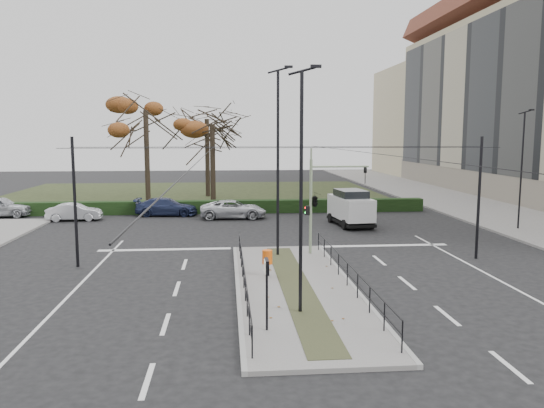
# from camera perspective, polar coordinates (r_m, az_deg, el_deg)

# --- Properties ---
(ground) EXTENTS (140.00, 140.00, 0.00)m
(ground) POSITION_cam_1_polar(r_m,az_deg,el_deg) (23.65, 1.76, -7.44)
(ground) COLOR black
(ground) RESTS_ON ground
(median_island) EXTENTS (4.40, 15.00, 0.14)m
(median_island) POSITION_cam_1_polar(r_m,az_deg,el_deg) (21.24, 2.56, -8.98)
(median_island) COLOR #63605E
(median_island) RESTS_ON ground
(sidewalk_east) EXTENTS (8.00, 90.00, 0.14)m
(sidewalk_east) POSITION_cam_1_polar(r_m,az_deg,el_deg) (49.62, 19.73, 0.04)
(sidewalk_east) COLOR #63605E
(sidewalk_east) RESTS_ON ground
(park) EXTENTS (38.00, 26.00, 0.10)m
(park) POSITION_cam_1_polar(r_m,az_deg,el_deg) (55.13, -8.37, 1.07)
(park) COLOR black
(park) RESTS_ON ground
(hedge) EXTENTS (38.00, 1.00, 1.00)m
(hedge) POSITION_cam_1_polar(r_m,az_deg,el_deg) (41.80, -9.45, -0.34)
(hedge) COLOR black
(hedge) RESTS_ON ground
(median_railing) EXTENTS (4.14, 13.24, 0.92)m
(median_railing) POSITION_cam_1_polar(r_m,az_deg,el_deg) (20.90, 2.61, -6.67)
(median_railing) COLOR black
(median_railing) RESTS_ON median_island
(catenary) EXTENTS (20.00, 34.00, 6.00)m
(catenary) POSITION_cam_1_polar(r_m,az_deg,el_deg) (24.61, 1.35, 1.25)
(catenary) COLOR black
(catenary) RESTS_ON ground
(traffic_light) EXTENTS (3.22, 1.85, 4.74)m
(traffic_light) POSITION_cam_1_polar(r_m,az_deg,el_deg) (26.51, 4.78, 0.53)
(traffic_light) COLOR gray
(traffic_light) RESTS_ON median_island
(litter_bin) EXTENTS (0.43, 0.43, 1.10)m
(litter_bin) POSITION_cam_1_polar(r_m,az_deg,el_deg) (22.51, -0.51, -5.77)
(litter_bin) COLOR black
(litter_bin) RESTS_ON median_island
(info_panel) EXTENTS (0.13, 0.58, 2.21)m
(info_panel) POSITION_cam_1_polar(r_m,az_deg,el_deg) (16.13, -0.58, -7.61)
(info_panel) COLOR black
(info_panel) RESTS_ON median_island
(streetlamp_median_near) EXTENTS (0.68, 0.14, 8.15)m
(streetlamp_median_near) POSITION_cam_1_polar(r_m,az_deg,el_deg) (17.38, 3.20, 1.54)
(streetlamp_median_near) COLOR black
(streetlamp_median_near) RESTS_ON median_island
(streetlamp_median_far) EXTENTS (0.77, 0.16, 9.22)m
(streetlamp_median_far) POSITION_cam_1_polar(r_m,az_deg,el_deg) (25.87, 0.68, 4.68)
(streetlamp_median_far) COLOR black
(streetlamp_median_far) RESTS_ON median_island
(streetlamp_sidewalk) EXTENTS (0.63, 0.13, 7.53)m
(streetlamp_sidewalk) POSITION_cam_1_polar(r_m,az_deg,el_deg) (37.05, 25.28, 3.47)
(streetlamp_sidewalk) COLOR black
(streetlamp_sidewalk) RESTS_ON sidewalk_east
(parked_car_second) EXTENTS (3.84, 1.54, 1.24)m
(parked_car_second) POSITION_cam_1_polar(r_m,az_deg,el_deg) (40.34, -20.49, -0.81)
(parked_car_second) COLOR #B5B7BD
(parked_car_second) RESTS_ON ground
(parked_car_third) EXTENTS (4.77, 2.21, 1.35)m
(parked_car_third) POSITION_cam_1_polar(r_m,az_deg,el_deg) (40.94, -11.29, -0.29)
(parked_car_third) COLOR #20294B
(parked_car_third) RESTS_ON ground
(parked_car_fourth) EXTENTS (4.88, 2.34, 1.34)m
(parked_car_fourth) POSITION_cam_1_polar(r_m,az_deg,el_deg) (38.93, -4.18, -0.57)
(parked_car_fourth) COLOR #B5B7BD
(parked_car_fourth) RESTS_ON ground
(white_van) EXTENTS (2.49, 4.73, 2.43)m
(white_van) POSITION_cam_1_polar(r_m,az_deg,el_deg) (36.04, 8.46, -0.32)
(white_van) COLOR silver
(white_van) RESTS_ON ground
(rust_tree) EXTENTS (7.91, 7.91, 10.62)m
(rust_tree) POSITION_cam_1_polar(r_m,az_deg,el_deg) (47.24, -13.45, 9.76)
(rust_tree) COLOR black
(rust_tree) RESTS_ON park
(bare_tree_center) EXTENTS (6.35, 6.35, 10.01)m
(bare_tree_center) POSITION_cam_1_polar(r_m,az_deg,el_deg) (52.38, -7.02, 8.46)
(bare_tree_center) COLOR black
(bare_tree_center) RESTS_ON park
(bare_tree_near) EXTENTS (5.99, 5.99, 9.17)m
(bare_tree_near) POSITION_cam_1_polar(r_m,az_deg,el_deg) (45.75, -6.44, 7.90)
(bare_tree_near) COLOR black
(bare_tree_near) RESTS_ON park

